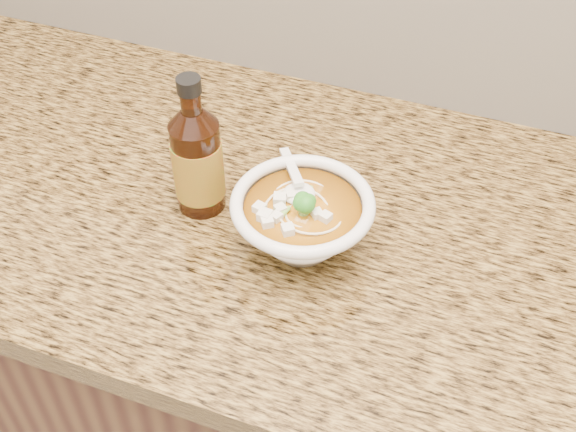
% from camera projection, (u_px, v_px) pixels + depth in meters
% --- Properties ---
extents(cabinet, '(4.00, 0.65, 0.86)m').
position_uv_depth(cabinet, '(340.00, 400.00, 1.34)').
color(cabinet, black).
rests_on(cabinet, ground).
extents(counter_slab, '(4.00, 0.68, 0.04)m').
position_uv_depth(counter_slab, '(357.00, 232.00, 1.02)').
color(counter_slab, olive).
rests_on(counter_slab, cabinet).
extents(soup_bowl, '(0.19, 0.20, 0.10)m').
position_uv_depth(soup_bowl, '(302.00, 222.00, 0.94)').
color(soup_bowl, white).
rests_on(soup_bowl, counter_slab).
extents(hot_sauce_bottle, '(0.08, 0.08, 0.21)m').
position_uv_depth(hot_sauce_bottle, '(197.00, 161.00, 0.98)').
color(hot_sauce_bottle, '#331406').
rests_on(hot_sauce_bottle, counter_slab).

